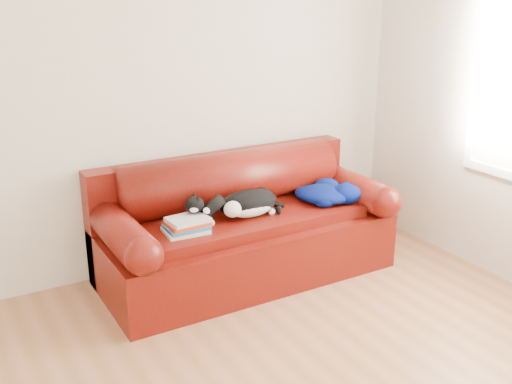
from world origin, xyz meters
The scene contains 6 objects.
room_shell centered at (0.12, 0.02, 1.67)m, with size 4.52×4.02×2.61m.
sofa_base centered at (0.64, 1.49, 0.24)m, with size 2.10×0.90×0.50m.
sofa_back centered at (0.64, 1.74, 0.54)m, with size 2.10×1.01×0.88m.
book_stack centered at (0.12, 1.36, 0.55)m, with size 0.29×0.23×0.10m.
cat centered at (0.62, 1.41, 0.59)m, with size 0.66×0.34×0.23m.
blanket centered at (1.28, 1.39, 0.56)m, with size 0.51×0.51×0.15m.
Camera 1 is at (-1.32, -2.03, 2.02)m, focal length 42.00 mm.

